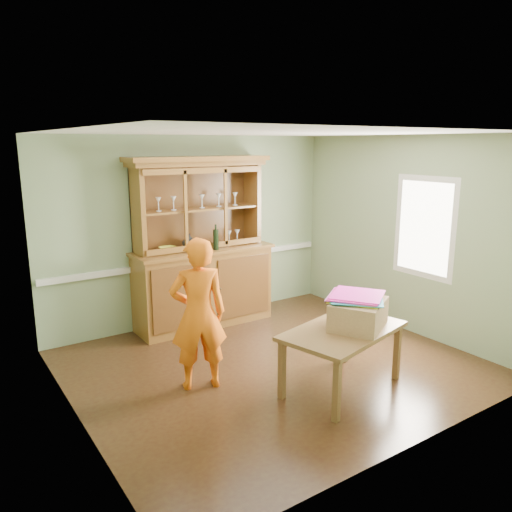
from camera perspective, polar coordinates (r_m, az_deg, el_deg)
floor at (r=6.10m, az=2.04°, el=-12.35°), size 4.50×4.50×0.00m
ceiling at (r=5.52m, az=2.26°, el=13.92°), size 4.50×4.50×0.00m
wall_back at (r=7.34m, az=-7.11°, el=2.95°), size 4.50×0.00×4.50m
wall_left at (r=4.73m, az=-20.47°, el=-3.22°), size 0.00×4.00×4.00m
wall_right at (r=7.20m, az=16.79°, el=2.31°), size 0.00×4.00×4.00m
wall_front at (r=4.27m, az=18.23°, el=-4.76°), size 4.50×0.00×4.50m
chair_rail at (r=7.41m, az=-6.92°, el=-0.50°), size 4.41×0.05×0.08m
framed_map at (r=4.98m, az=-21.25°, el=-0.15°), size 0.03×0.60×0.46m
window_panel at (r=6.97m, az=18.66°, el=3.11°), size 0.03×0.96×1.36m
china_hutch at (r=7.19m, az=-6.16°, el=-1.34°), size 2.05×0.68×2.41m
dining_table at (r=5.42m, az=9.89°, el=-9.00°), size 1.50×1.11×0.68m
cardboard_box at (r=5.43m, az=11.61°, el=-6.51°), size 0.79×0.74×0.29m
kite_stack at (r=5.42m, az=11.47°, el=-4.62°), size 0.74×0.74×0.05m
person at (r=5.33m, az=-6.60°, el=-6.61°), size 0.70×0.57×1.65m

